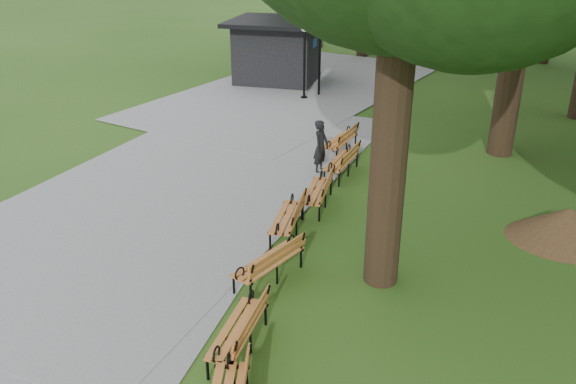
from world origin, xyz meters
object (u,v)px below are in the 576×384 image
at_px(bench_4, 317,191).
at_px(person, 321,147).
at_px(kiosk, 277,51).
at_px(bench_1, 238,329).
at_px(lamp_post, 305,45).
at_px(bench_2, 269,262).
at_px(bench_3, 287,218).
at_px(dirt_mound, 567,224).
at_px(bench_6, 340,141).
at_px(bench_5, 341,161).

bearing_deg(bench_4, person, -171.14).
xyz_separation_m(kiosk, bench_1, (6.95, -18.15, -0.99)).
relative_size(lamp_post, bench_1, 1.63).
relative_size(person, bench_2, 0.84).
distance_m(bench_2, bench_3, 2.06).
bearing_deg(lamp_post, bench_1, -73.31).
bearing_deg(dirt_mound, lamp_post, 136.84).
relative_size(lamp_post, bench_3, 1.63).
bearing_deg(bench_1, bench_3, -174.88).
bearing_deg(bench_6, bench_5, 23.13).
bearing_deg(kiosk, dirt_mound, -51.32).
xyz_separation_m(bench_2, bench_5, (-0.33, 6.01, 0.00)).
bearing_deg(kiosk, lamp_post, -54.60).
height_order(kiosk, bench_2, kiosk).
xyz_separation_m(person, lamp_post, (-3.33, 7.48, 1.44)).
bearing_deg(bench_5, bench_6, -159.80).
xyz_separation_m(bench_1, bench_6, (-1.32, 9.96, 0.00)).
distance_m(kiosk, bench_5, 11.73).
bearing_deg(person, kiosk, 34.48).
bearing_deg(bench_5, bench_1, 6.78).
height_order(lamp_post, bench_4, lamp_post).
xyz_separation_m(person, bench_6, (0.07, 1.70, -0.35)).
distance_m(kiosk, dirt_mound, 16.99).
distance_m(kiosk, bench_3, 15.22).
height_order(lamp_post, bench_1, lamp_post).
relative_size(bench_1, bench_2, 1.00).
distance_m(lamp_post, bench_3, 12.27).
distance_m(person, bench_4, 2.44).
bearing_deg(bench_1, person, -176.27).
distance_m(dirt_mound, bench_4, 5.96).
distance_m(dirt_mound, bench_2, 7.03).
height_order(kiosk, bench_4, kiosk).
distance_m(person, bench_6, 1.74).
bearing_deg(bench_5, kiosk, -146.31).
relative_size(bench_3, bench_4, 1.00).
bearing_deg(kiosk, bench_5, -65.32).
bearing_deg(bench_2, bench_4, -160.46).
bearing_deg(kiosk, bench_4, -70.18).
relative_size(lamp_post, bench_6, 1.63).
distance_m(kiosk, bench_1, 19.46).
distance_m(lamp_post, bench_2, 14.29).
xyz_separation_m(bench_3, bench_5, (0.08, 3.99, 0.00)).
xyz_separation_m(bench_1, bench_2, (-0.42, 2.23, 0.00)).
height_order(dirt_mound, bench_2, bench_2).
bearing_deg(bench_2, dirt_mound, 141.59).
xyz_separation_m(bench_4, bench_5, (-0.06, 2.29, 0.00)).
bearing_deg(bench_6, kiosk, -140.94).
height_order(lamp_post, bench_5, lamp_post).
distance_m(bench_1, bench_4, 5.99).
bearing_deg(lamp_post, bench_6, -59.53).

